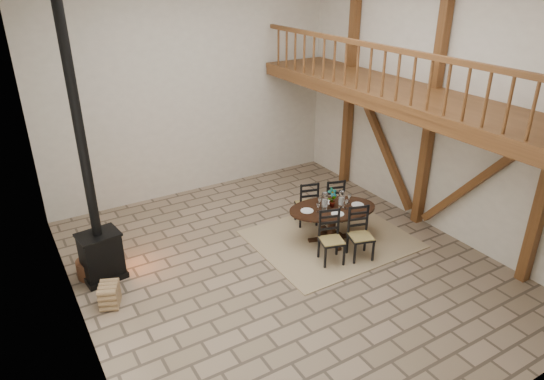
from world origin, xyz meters
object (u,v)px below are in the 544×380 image
log_basket (91,267)px  log_stack (110,295)px  dining_table (332,221)px  wood_stove (96,222)px

log_basket → log_stack: bearing=-86.0°
dining_table → log_stack: bearing=-165.5°
wood_stove → log_stack: 1.24m
wood_stove → log_basket: size_ratio=10.15×
dining_table → log_basket: dining_table is taller
dining_table → log_basket: size_ratio=4.34×
wood_stove → log_stack: bearing=-104.8°
dining_table → wood_stove: bearing=-176.6°
log_stack → dining_table: bearing=-2.4°
dining_table → log_basket: 4.58m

